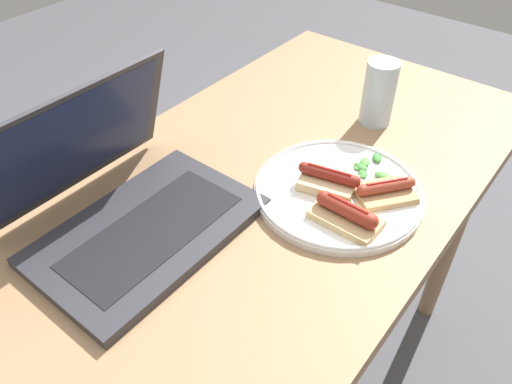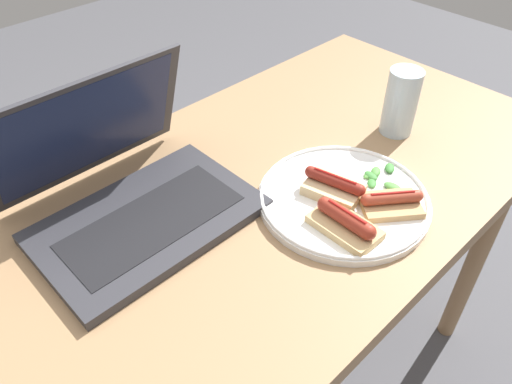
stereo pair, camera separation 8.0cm
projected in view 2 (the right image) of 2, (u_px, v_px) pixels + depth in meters
The scene contains 8 objects.
desk at pixel (235, 240), 0.91m from camera, with size 1.41×0.64×0.76m.
laptop at pixel (131, 194), 0.83m from camera, with size 0.36×0.30×0.23m.
plate at pixel (344, 198), 0.86m from camera, with size 0.30×0.30×0.02m.
sausage_toast_left at pixel (334, 187), 0.86m from camera, with size 0.09×0.11×0.04m.
sausage_toast_middle at pixel (391, 202), 0.83m from camera, with size 0.12×0.11×0.04m.
sausage_toast_right at pixel (345, 222), 0.79m from camera, with size 0.07×0.11×0.04m.
salad_pile at pixel (381, 177), 0.90m from camera, with size 0.09×0.08×0.01m.
drinking_glass at pixel (401, 102), 1.00m from camera, with size 0.07×0.07×0.14m.
Camera 2 is at (-0.41, -0.48, 1.34)m, focal length 35.00 mm.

